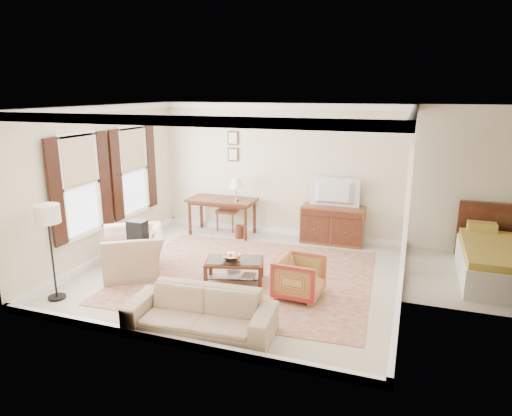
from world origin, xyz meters
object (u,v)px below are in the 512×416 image
Objects in this scene: sofa at (200,305)px; writing_desk at (222,204)px; striped_armchair at (299,275)px; sideboard at (332,225)px; coffee_table at (234,265)px; tv at (334,184)px; club_armchair at (134,245)px.

writing_desk is at bearing 105.42° from sofa.
sideboard is at bearing 2.74° from striped_armchair.
striped_armchair is (1.17, -0.19, 0.06)m from coffee_table.
sofa is (0.19, -1.68, 0.08)m from coffee_table.
writing_desk is 2.52m from tv.
striped_armchair is at bearing 52.37° from sofa.
writing_desk is at bearing 132.99° from club_armchair.
sideboard is 0.89m from tv.
coffee_table is at bearing 65.11° from tv.
club_armchair is (-0.58, -2.58, -0.19)m from writing_desk.
tv is 2.91m from striped_armchair.
sideboard reaches higher than sofa.
striped_armchair is 1.78m from sofa.
club_armchair is at bearing 93.06° from striped_armchair.
striped_armchair is at bearing 55.57° from club_armchair.
coffee_table is 0.54× the size of sofa.
sofa reaches higher than striped_armchair.
sideboard is 1.10× the size of club_armchair.
club_armchair reaches higher than sofa.
sofa is (1.45, -4.07, -0.32)m from writing_desk.
sofa is at bearing 149.63° from striped_armchair.
sofa is (-0.98, -1.49, 0.03)m from striped_armchair.
sideboard is 1.21× the size of coffee_table.
sideboard is 1.79× the size of striped_armchair.
tv is 2.99m from coffee_table.
club_armchair is at bearing -102.63° from writing_desk.
striped_armchair is (2.43, -2.58, -0.34)m from writing_desk.
striped_armchair is at bearing 89.63° from tv.
sideboard is at bearing 65.28° from coffee_table.
writing_desk is at bearing 4.03° from tv.
sofa is (-1.00, -4.26, -0.01)m from sideboard.
tv is 0.50× the size of sofa.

